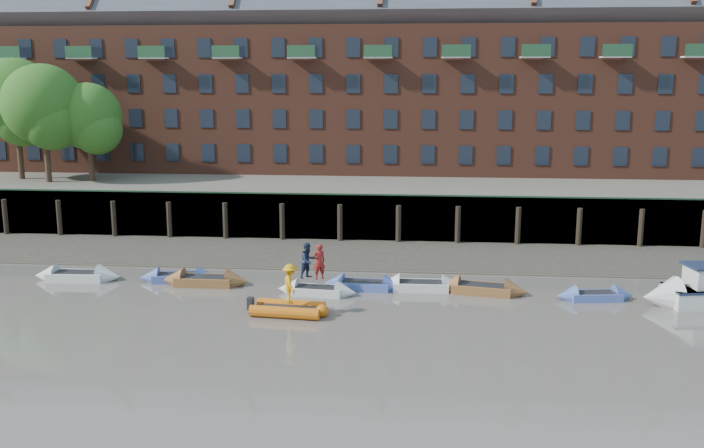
# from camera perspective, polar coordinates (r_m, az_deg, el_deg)

# --- Properties ---
(ground) EXTENTS (220.00, 220.00, 0.00)m
(ground) POSITION_cam_1_polar(r_m,az_deg,el_deg) (30.21, -1.57, -10.43)
(ground) COLOR #655E56
(ground) RESTS_ON ground
(foreshore) EXTENTS (110.00, 8.00, 0.50)m
(foreshore) POSITION_cam_1_polar(r_m,az_deg,el_deg) (47.33, 1.00, -2.40)
(foreshore) COLOR #3D382F
(foreshore) RESTS_ON ground
(mud_band) EXTENTS (110.00, 1.60, 0.10)m
(mud_band) POSITION_cam_1_polar(r_m,az_deg,el_deg) (44.04, 0.67, -3.44)
(mud_band) COLOR #4C4336
(mud_band) RESTS_ON ground
(river_wall) EXTENTS (110.00, 1.23, 3.30)m
(river_wall) POSITION_cam_1_polar(r_m,az_deg,el_deg) (51.27, 1.36, 0.48)
(river_wall) COLOR #2D2A26
(river_wall) RESTS_ON ground
(bank_terrace) EXTENTS (110.00, 28.00, 3.20)m
(bank_terrace) POSITION_cam_1_polar(r_m,az_deg,el_deg) (64.68, 2.18, 2.72)
(bank_terrace) COLOR #5E594D
(bank_terrace) RESTS_ON ground
(apartment_terrace) EXTENTS (80.60, 15.56, 20.98)m
(apartment_terrace) POSITION_cam_1_polar(r_m,az_deg,el_deg) (64.98, 2.31, 12.69)
(apartment_terrace) COLOR brown
(apartment_terrace) RESTS_ON bank_terrace
(tree_cluster) EXTENTS (11.76, 7.74, 9.40)m
(tree_cluster) POSITION_cam_1_polar(r_m,az_deg,el_deg) (62.41, -22.71, 8.40)
(tree_cluster) COLOR #3A281C
(tree_cluster) RESTS_ON bank_terrace
(rowboat_0) EXTENTS (4.88, 1.58, 1.40)m
(rowboat_0) POSITION_cam_1_polar(r_m,az_deg,el_deg) (44.23, -20.28, -3.75)
(rowboat_0) COLOR silver
(rowboat_0) RESTS_ON ground
(rowboat_1) EXTENTS (4.38, 1.93, 1.23)m
(rowboat_1) POSITION_cam_1_polar(r_m,az_deg,el_deg) (42.49, -13.16, -3.98)
(rowboat_1) COLOR #455BA8
(rowboat_1) RESTS_ON ground
(rowboat_2) EXTENTS (4.80, 1.41, 1.39)m
(rowboat_2) POSITION_cam_1_polar(r_m,az_deg,el_deg) (41.37, -11.19, -4.27)
(rowboat_2) COLOR brown
(rowboat_2) RESTS_ON ground
(rowboat_3) EXTENTS (4.30, 1.68, 1.22)m
(rowboat_3) POSITION_cam_1_polar(r_m,az_deg,el_deg) (38.89, -2.72, -5.11)
(rowboat_3) COLOR silver
(rowboat_3) RESTS_ON ground
(rowboat_4) EXTENTS (4.42, 1.56, 1.26)m
(rowboat_4) POSITION_cam_1_polar(r_m,az_deg,el_deg) (39.84, 0.89, -4.69)
(rowboat_4) COLOR #455BA8
(rowboat_4) RESTS_ON ground
(rowboat_5) EXTENTS (4.56, 1.39, 1.32)m
(rowboat_5) POSITION_cam_1_polar(r_m,az_deg,el_deg) (39.84, 5.28, -4.72)
(rowboat_5) COLOR silver
(rowboat_5) RESTS_ON ground
(rowboat_6) EXTENTS (4.91, 2.27, 1.37)m
(rowboat_6) POSITION_cam_1_polar(r_m,az_deg,el_deg) (39.65, 9.91, -4.91)
(rowboat_6) COLOR brown
(rowboat_6) RESTS_ON ground
(rowboat_7) EXTENTS (4.10, 1.70, 1.16)m
(rowboat_7) POSITION_cam_1_polar(r_m,az_deg,el_deg) (39.93, 18.09, -5.25)
(rowboat_7) COLOR #455BA8
(rowboat_7) RESTS_ON ground
(rib_tender) EXTENTS (3.74, 2.05, 0.64)m
(rib_tender) POSITION_cam_1_polar(r_m,az_deg,el_deg) (35.77, -4.69, -6.50)
(rib_tender) COLOR #CC620F
(rib_tender) RESTS_ON ground
(motor_launch) EXTENTS (6.61, 3.13, 2.62)m
(motor_launch) POSITION_cam_1_polar(r_m,az_deg,el_deg) (40.77, 24.91, -4.74)
(motor_launch) COLOR silver
(motor_launch) RESTS_ON ground
(person_rower_a) EXTENTS (0.81, 0.73, 1.87)m
(person_rower_a) POSITION_cam_1_polar(r_m,az_deg,el_deg) (38.55, -2.54, -2.89)
(person_rower_a) COLOR maroon
(person_rower_a) RESTS_ON rowboat_3
(person_rower_b) EXTENTS (1.13, 1.16, 1.88)m
(person_rower_b) POSITION_cam_1_polar(r_m,az_deg,el_deg) (38.77, -3.39, -2.81)
(person_rower_b) COLOR #19233F
(person_rower_b) RESTS_ON rowboat_3
(person_rib_crew) EXTENTS (1.11, 1.39, 1.89)m
(person_rib_crew) POSITION_cam_1_polar(r_m,az_deg,el_deg) (35.38, -4.76, -4.57)
(person_rib_crew) COLOR orange
(person_rib_crew) RESTS_ON rib_tender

